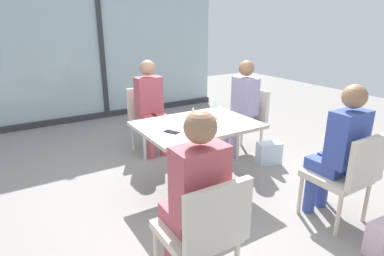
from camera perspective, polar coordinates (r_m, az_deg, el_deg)
name	(u,v)px	position (r m, az deg, el deg)	size (l,w,h in m)	color
ground_plane	(197,186)	(3.62, 0.84, -10.24)	(12.00, 12.00, 0.00)	gray
window_wall_backdrop	(101,51)	(6.13, -15.78, 12.95)	(4.61, 0.10, 2.70)	#A0B7BC
dining_table_main	(197,141)	(3.39, 0.89, -2.25)	(1.20, 0.87, 0.73)	#BCB29E
chair_far_right	(247,117)	(4.42, 9.68, 1.92)	(0.50, 0.46, 0.87)	beige
chair_front_left	(204,229)	(2.12, 2.10, -17.46)	(0.46, 0.50, 0.87)	beige
chair_front_right	(347,173)	(3.10, 25.88, -7.19)	(0.46, 0.50, 0.87)	beige
chair_near_window	(148,116)	(4.45, -7.78, 2.15)	(0.46, 0.51, 0.87)	beige
person_far_right	(241,104)	(4.29, 8.72, 4.31)	(0.39, 0.34, 1.26)	#9E93B7
person_front_left	(195,193)	(2.09, 0.47, -11.45)	(0.34, 0.39, 1.26)	#B24C56
person_front_right	(340,147)	(3.07, 24.73, -3.08)	(0.34, 0.39, 1.26)	#384C9E
person_near_window	(151,103)	(4.30, -7.30, 4.40)	(0.34, 0.39, 1.26)	#B24C56
wine_glass_0	(205,118)	(3.06, 2.25, 1.84)	(0.07, 0.07, 0.18)	silver
wine_glass_1	(215,104)	(3.57, 4.03, 4.23)	(0.07, 0.07, 0.18)	silver
wine_glass_2	(203,113)	(3.21, 2.01, 2.61)	(0.07, 0.07, 0.18)	silver
wine_glass_3	(193,112)	(3.27, 0.21, 2.95)	(0.07, 0.07, 0.18)	silver
coffee_cup	(191,124)	(3.14, -0.12, 0.63)	(0.08, 0.08, 0.09)	white
cell_phone_on_table	(172,132)	(3.07, -3.65, -0.69)	(0.07, 0.14, 0.01)	black
handbag_0	(269,153)	(4.21, 13.51, -4.36)	(0.30, 0.16, 0.28)	silver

